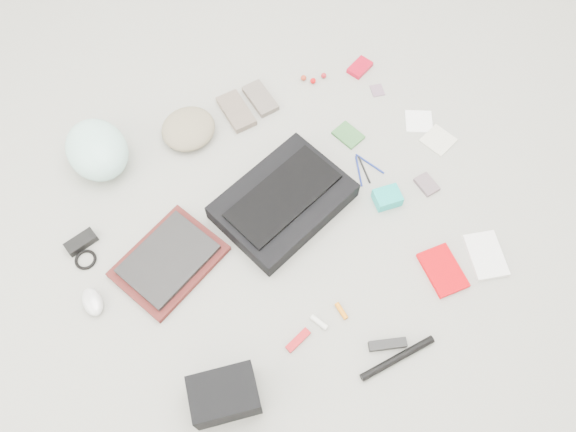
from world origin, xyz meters
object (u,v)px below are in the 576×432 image
messenger_bag (283,201)px  laptop (168,259)px  bike_helmet (97,150)px  book_red (443,270)px  accordion_wallet (387,198)px  camera_bag (224,395)px

messenger_bag → laptop: size_ratio=1.54×
bike_helmet → book_red: bearing=-52.8°
messenger_bag → accordion_wallet: (0.37, -0.17, -0.02)m
bike_helmet → accordion_wallet: bearing=-42.0°
camera_bag → book_red: (0.89, 0.02, -0.06)m
camera_bag → messenger_bag: bearing=61.1°
messenger_bag → camera_bag: (-0.51, -0.54, 0.03)m
messenger_bag → bike_helmet: (-0.54, 0.53, 0.05)m
laptop → camera_bag: 0.54m
messenger_bag → camera_bag: bearing=-149.3°
messenger_bag → bike_helmet: size_ratio=1.67×
laptop → book_red: bearing=-52.3°
bike_helmet → accordion_wallet: 1.15m
laptop → camera_bag: camera_bag is taller
accordion_wallet → messenger_bag: bearing=165.4°
book_red → accordion_wallet: size_ratio=1.83×
laptop → book_red: 1.01m
messenger_bag → bike_helmet: 0.76m
laptop → book_red: size_ratio=1.73×
messenger_bag → book_red: (0.38, -0.52, -0.03)m
bike_helmet → camera_bag: bike_helmet is taller
laptop → book_red: (0.87, -0.52, -0.03)m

